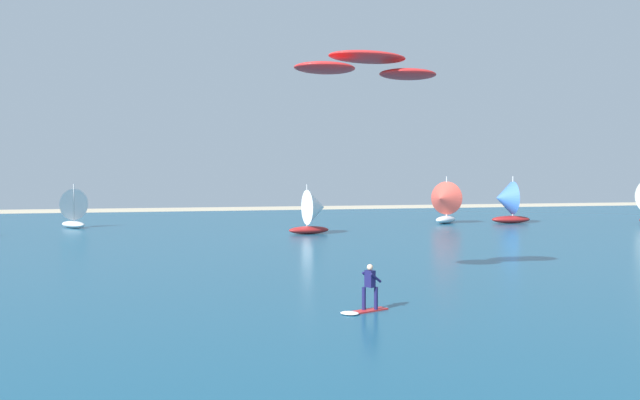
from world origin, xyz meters
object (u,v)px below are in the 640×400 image
Objects in this scene: sailboat_mid_right at (314,211)px; sailboat_leading at (444,202)px; sailboat_center_horizon at (506,202)px; kitesurfer at (366,295)px; sailboat_trailing at (70,208)px; kite at (367,66)px.

sailboat_mid_right is 0.86× the size of sailboat_leading.
sailboat_center_horizon reaches higher than sailboat_leading.
sailboat_mid_right is at bearing -151.70° from sailboat_leading.
kitesurfer is 50.92m from sailboat_center_horizon.
sailboat_center_horizon is (43.46, -5.71, 0.35)m from sailboat_trailing.
kite reaches higher than sailboat_trailing.
sailboat_leading is at bearing -6.89° from sailboat_trailing.
kite is 1.68× the size of sailboat_trailing.
sailboat_center_horizon is at bearing 51.31° from kite.
sailboat_center_horizon is 6.64m from sailboat_leading.
sailboat_mid_right reaches higher than kitesurfer.
sailboat_trailing is at bearing 173.11° from sailboat_leading.
sailboat_center_horizon is at bearing -10.83° from sailboat_leading.
sailboat_leading is (16.48, 8.87, 0.32)m from sailboat_mid_right.
sailboat_trailing is 0.99× the size of sailboat_mid_right.
sailboat_trailing is 37.21m from sailboat_leading.
sailboat_trailing is (-15.03, 41.22, -7.67)m from kite.
kite is 46.08m from sailboat_center_horizon.
sailboat_center_horizon reaches higher than kitesurfer.
sailboat_mid_right is 18.72m from sailboat_leading.
sailboat_mid_right is 0.85× the size of sailboat_center_horizon.
kite reaches higher than kitesurfer.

